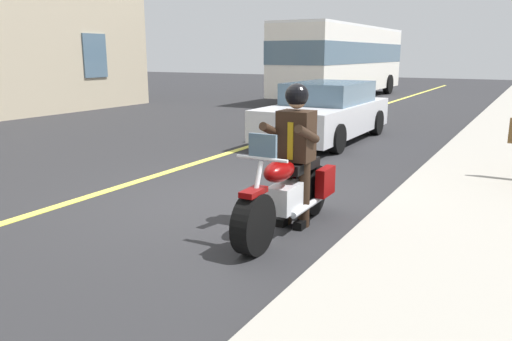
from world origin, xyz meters
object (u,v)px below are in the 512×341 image
(rider_main, at_px, (295,143))
(bus_near, at_px, (344,58))
(car_silver, at_px, (326,112))
(motorcycle_main, at_px, (288,194))

(rider_main, height_order, bus_near, bus_near)
(bus_near, relative_size, car_silver, 2.40)
(bus_near, distance_m, car_silver, 12.14)
(rider_main, bearing_deg, car_silver, -161.55)
(motorcycle_main, distance_m, bus_near, 18.73)
(rider_main, distance_m, bus_near, 18.52)
(bus_near, bearing_deg, car_silver, 18.11)
(motorcycle_main, height_order, bus_near, bus_near)
(rider_main, xyz_separation_m, car_silver, (-6.08, -2.03, -0.35))
(bus_near, xyz_separation_m, car_silver, (11.48, 3.76, -1.18))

